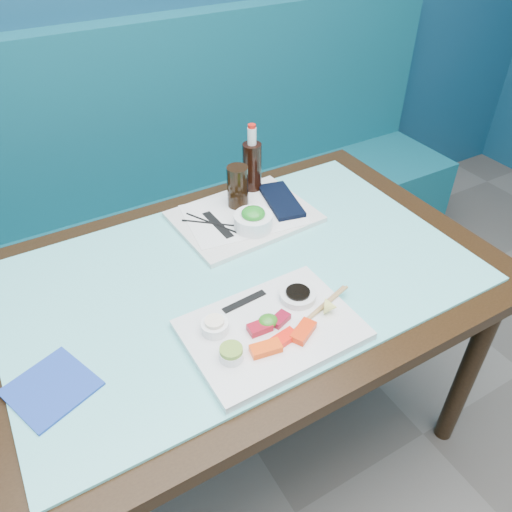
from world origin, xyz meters
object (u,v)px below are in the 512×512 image
seaweed_bowl (253,222)px  cola_glass (238,187)px  serving_tray (244,217)px  cola_bottle_body (252,169)px  dining_table (240,297)px  blue_napkin (51,388)px  sashimi_plate (272,330)px  booth_bench (148,230)px

seaweed_bowl → cola_glass: size_ratio=0.85×
serving_tray → cola_bottle_body: bearing=47.5°
dining_table → blue_napkin: size_ratio=8.86×
dining_table → sashimi_plate: sashimi_plate is taller
booth_bench → cola_glass: booth_bench is taller
serving_tray → seaweed_bowl: bearing=-101.1°
sashimi_plate → seaweed_bowl: bearing=65.6°
booth_bench → seaweed_bowl: 0.82m
dining_table → seaweed_bowl: 0.23m
serving_tray → cola_bottle_body: size_ratio=2.35×
sashimi_plate → cola_bottle_body: bearing=63.7°
cola_glass → dining_table: bearing=-118.1°
dining_table → cola_bottle_body: cola_bottle_body is taller
cola_bottle_body → dining_table: bearing=-124.7°
cola_glass → serving_tray: bearing=-100.3°
seaweed_bowl → sashimi_plate: bearing=-113.8°
cola_glass → cola_bottle_body: bearing=37.1°
seaweed_bowl → cola_glass: bearing=81.3°
booth_bench → cola_bottle_body: booth_bench is taller
sashimi_plate → blue_napkin: size_ratio=2.50×
seaweed_bowl → dining_table: bearing=-131.5°
booth_bench → seaweed_bowl: booth_bench is taller
serving_tray → cola_glass: size_ratio=3.03×
serving_tray → seaweed_bowl: size_ratio=3.58×
booth_bench → seaweed_bowl: size_ratio=26.24×
seaweed_bowl → booth_bench: bearing=100.2°
dining_table → cola_glass: bearing=61.9°
cola_glass → blue_napkin: bearing=-148.8°
sashimi_plate → cola_glass: (0.18, 0.50, 0.07)m
seaweed_bowl → cola_glass: 0.14m
blue_napkin → cola_glass: bearing=31.2°
dining_table → cola_glass: (0.15, 0.27, 0.17)m
booth_bench → serving_tray: (0.14, -0.62, 0.39)m
sashimi_plate → cola_glass: cola_glass is taller
seaweed_bowl → cola_bottle_body: bearing=61.0°
booth_bench → blue_napkin: size_ratio=18.99×
cola_glass → seaweed_bowl: bearing=-98.7°
dining_table → cola_glass: cola_glass is taller
cola_bottle_body → blue_napkin: (-0.76, -0.47, -0.08)m
dining_table → seaweed_bowl: seaweed_bowl is taller
booth_bench → cola_glass: size_ratio=22.26×
serving_tray → cola_bottle_body: (0.10, 0.12, 0.08)m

